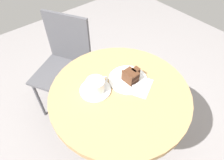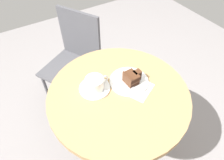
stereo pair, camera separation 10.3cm
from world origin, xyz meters
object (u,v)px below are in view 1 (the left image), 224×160
Objects in this scene: coffee_cup at (96,85)px; cafe_chair at (65,60)px; saucer at (95,90)px; napkin at (135,85)px; cake_slice at (131,76)px; teaspoon at (103,88)px; cake_plate at (128,79)px; fork at (134,85)px.

coffee_cup is 0.65m from cafe_chair.
napkin is (0.19, -0.10, -0.00)m from saucer.
napkin is at bearing -88.19° from cake_slice.
cake_slice is at bearing 74.92° from teaspoon.
teaspoon is 0.17m from napkin.
coffee_cup reaches higher than cake_plate.
coffee_cup is at bearing -40.07° from cafe_chair.
coffee_cup is (0.00, -0.00, 0.04)m from saucer.
saucer is at bearing -40.36° from cafe_chair.
cake_slice reaches higher than teaspoon.
cake_slice reaches higher than coffee_cup.
cake_plate is at bearing -16.94° from saucer.
fork is (0.13, -0.09, 0.00)m from teaspoon.
coffee_cup is 0.62× the size of napkin.
fork is (0.17, -0.11, -0.03)m from coffee_cup.
saucer is 0.04m from coffee_cup.
coffee_cup is 0.20m from fork.
cake_slice reaches higher than cake_plate.
saucer is 0.19× the size of cafe_chair.
saucer reaches higher than napkin.
fork is at bearing -24.37° from cafe_chair.
coffee_cup reaches higher than saucer.
coffee_cup is 0.19m from cake_plate.
coffee_cup is 0.21m from napkin.
napkin is at bearing -28.57° from coffee_cup.
cake_plate is 0.05m from napkin.
teaspoon reaches higher than saucer.
cake_plate is at bearing -23.13° from cafe_chair.
cafe_chair is at bearing 175.41° from teaspoon.
cake_plate is 1.02× the size of napkin.
teaspoon is at bearing 162.37° from cake_slice.
cafe_chair is at bearing 96.67° from cake_slice.
cake_slice is 0.05m from napkin.
teaspoon is (0.03, -0.02, -0.03)m from coffee_cup.
cake_slice is at bearing -68.66° from cake_plate.
cafe_chair reaches higher than napkin.
coffee_cup is 1.40× the size of cake_slice.
teaspoon is at bearing -27.97° from coffee_cup.
coffee_cup reaches higher than teaspoon.
fork is 0.16× the size of cafe_chair.
napkin is (0.18, -0.10, -0.04)m from coffee_cup.
fork reaches higher than napkin.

